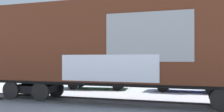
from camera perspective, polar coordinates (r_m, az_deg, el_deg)
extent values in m
plane|color=#B2B5BC|center=(12.48, -2.16, -9.99)|extent=(260.00, 260.00, 0.00)
cube|color=#4C4742|center=(11.45, 2.00, -10.63)|extent=(60.00, 0.70, 0.08)
cube|color=#4C4742|center=(12.82, 3.83, -9.56)|extent=(60.00, 0.70, 0.08)
cube|color=#423323|center=(15.07, -21.09, -8.20)|extent=(0.27, 2.50, 0.07)
cube|color=#5B2B19|center=(12.00, 2.96, 3.08)|extent=(15.63, 3.02, 3.54)
cube|color=#2D2823|center=(12.27, 2.96, 11.92)|extent=(14.82, 0.55, 0.24)
cube|color=#999999|center=(10.30, 7.85, 4.19)|extent=(3.43, 0.06, 1.95)
cube|color=silver|center=(10.69, -0.91, -2.64)|extent=(4.18, 0.07, 1.10)
cube|color=black|center=(12.02, 2.97, -5.85)|extent=(15.30, 1.73, 0.20)
cube|color=black|center=(14.15, -16.56, -6.77)|extent=(2.11, 1.31, 0.36)
cylinder|color=black|center=(14.09, -21.11, -6.98)|extent=(0.92, 0.13, 0.92)
cylinder|color=black|center=(15.23, -17.65, -6.52)|extent=(0.92, 0.13, 0.92)
cylinder|color=black|center=(13.09, -15.30, -7.50)|extent=(0.92, 0.13, 0.92)
cylinder|color=black|center=(14.30, -12.08, -6.92)|extent=(0.92, 0.13, 0.92)
cylinder|color=black|center=(10.97, 22.85, -8.81)|extent=(0.92, 0.13, 0.92)
cylinder|color=black|center=(12.40, 22.32, -7.86)|extent=(0.92, 0.13, 0.92)
cylinder|color=silver|center=(25.53, 9.55, 4.49)|extent=(0.12, 0.12, 8.61)
cube|color=silver|center=(85.04, 14.89, 2.49)|extent=(155.71, 38.31, 13.25)
cone|color=#193D23|center=(83.29, -2.35, 8.69)|extent=(2.26, 2.26, 4.53)
cone|color=#193D23|center=(86.15, -16.12, 8.43)|extent=(2.31, 2.31, 4.61)
cube|color=#1E5933|center=(17.97, -3.04, -4.93)|extent=(4.59, 2.43, 0.72)
cube|color=#2D333D|center=(17.95, -3.28, -2.78)|extent=(2.14, 1.93, 0.63)
cylinder|color=black|center=(18.60, 2.08, -5.90)|extent=(0.66, 0.30, 0.64)
cylinder|color=black|center=(16.85, 1.22, -6.46)|extent=(0.66, 0.30, 0.64)
cylinder|color=black|center=(19.25, -6.78, -5.72)|extent=(0.66, 0.30, 0.64)
cylinder|color=black|center=(17.56, -8.48, -6.21)|extent=(0.66, 0.30, 0.64)
cube|color=navy|center=(16.99, 15.95, -5.22)|extent=(4.08, 1.87, 0.69)
cube|color=#2D333D|center=(16.97, 15.24, -2.94)|extent=(2.00, 1.64, 0.66)
cylinder|color=black|center=(17.83, 20.54, -6.09)|extent=(0.65, 0.24, 0.64)
cylinder|color=black|center=(16.17, 20.67, -6.66)|extent=(0.65, 0.24, 0.64)
cylinder|color=black|center=(17.98, 11.73, -6.07)|extent=(0.65, 0.24, 0.64)
cylinder|color=black|center=(16.33, 10.95, -6.63)|extent=(0.65, 0.24, 0.64)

